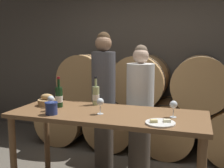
% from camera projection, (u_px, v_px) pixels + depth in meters
% --- Properties ---
extents(stone_wall_back, '(10.00, 0.12, 3.20)m').
position_uv_depth(stone_wall_back, '(149.00, 44.00, 4.39)').
color(stone_wall_back, '#60594F').
rests_on(stone_wall_back, ground_plane).
extents(barrel_stack, '(3.28, 0.87, 1.45)m').
position_uv_depth(barrel_stack, '(141.00, 105.00, 4.00)').
color(barrel_stack, tan).
rests_on(barrel_stack, ground_plane).
extents(tasting_table, '(1.83, 0.71, 0.96)m').
position_uv_depth(tasting_table, '(107.00, 125.00, 2.48)').
color(tasting_table, brown).
rests_on(tasting_table, ground_plane).
extents(person_left, '(0.29, 0.29, 1.74)m').
position_uv_depth(person_left, '(104.00, 101.00, 3.19)').
color(person_left, '#4C4238').
rests_on(person_left, ground_plane).
extents(person_right, '(0.32, 0.32, 1.59)m').
position_uv_depth(person_right, '(140.00, 112.00, 3.07)').
color(person_right, '#4C4238').
rests_on(person_right, ground_plane).
extents(wine_bottle_red, '(0.08, 0.08, 0.31)m').
position_uv_depth(wine_bottle_red, '(59.00, 97.00, 2.66)').
color(wine_bottle_red, '#193819').
rests_on(wine_bottle_red, tasting_table).
extents(wine_bottle_white, '(0.08, 0.08, 0.30)m').
position_uv_depth(wine_bottle_white, '(96.00, 95.00, 2.76)').
color(wine_bottle_white, '#ADBC7F').
rests_on(wine_bottle_white, tasting_table).
extents(blue_crock, '(0.12, 0.12, 0.11)m').
position_uv_depth(blue_crock, '(51.00, 108.00, 2.38)').
color(blue_crock, navy).
rests_on(blue_crock, tasting_table).
extents(bread_basket, '(0.19, 0.19, 0.12)m').
position_uv_depth(bread_basket, '(47.00, 101.00, 2.74)').
color(bread_basket, tan).
rests_on(bread_basket, tasting_table).
extents(cheese_plate, '(0.24, 0.24, 0.04)m').
position_uv_depth(cheese_plate, '(160.00, 123.00, 2.10)').
color(cheese_plate, white).
rests_on(cheese_plate, tasting_table).
extents(wine_glass_far_left, '(0.07, 0.07, 0.15)m').
position_uv_depth(wine_glass_far_left, '(51.00, 100.00, 2.51)').
color(wine_glass_far_left, white).
rests_on(wine_glass_far_left, tasting_table).
extents(wine_glass_left, '(0.07, 0.07, 0.15)m').
position_uv_depth(wine_glass_left, '(100.00, 102.00, 2.39)').
color(wine_glass_left, white).
rests_on(wine_glass_left, tasting_table).
extents(wine_glass_center, '(0.07, 0.07, 0.15)m').
position_uv_depth(wine_glass_center, '(174.00, 105.00, 2.28)').
color(wine_glass_center, white).
rests_on(wine_glass_center, tasting_table).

